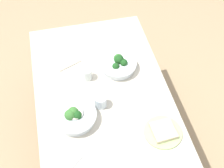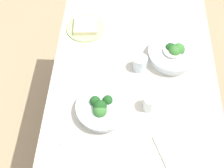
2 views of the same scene
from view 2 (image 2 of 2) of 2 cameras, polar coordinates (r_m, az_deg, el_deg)
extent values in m
plane|color=tan|center=(2.17, 2.96, -10.69)|extent=(6.00, 6.00, 0.00)
cube|color=beige|center=(1.56, 4.06, -0.12)|extent=(1.35, 0.85, 0.01)
cube|color=brown|center=(1.57, 4.03, -0.44)|extent=(1.31, 0.82, 0.02)
cylinder|color=brown|center=(2.24, 12.10, 6.38)|extent=(0.07, 0.07, 0.67)
cylinder|color=brown|center=(2.22, -4.77, 7.18)|extent=(0.07, 0.07, 0.67)
cylinder|color=white|center=(1.45, -1.74, -4.69)|extent=(0.22, 0.22, 0.05)
cylinder|color=white|center=(1.42, -1.76, -4.13)|extent=(0.25, 0.25, 0.01)
sphere|color=#1E511E|center=(1.43, -0.80, -3.00)|extent=(0.05, 0.05, 0.05)
sphere|color=#1E511E|center=(1.40, -2.22, -4.21)|extent=(0.06, 0.06, 0.06)
sphere|color=#3D7A33|center=(1.40, -2.26, -4.96)|extent=(0.06, 0.06, 0.06)
sphere|color=#1E511E|center=(1.42, -3.15, -3.16)|extent=(0.05, 0.05, 0.05)
cylinder|color=white|center=(1.66, 11.01, 5.14)|extent=(0.23, 0.23, 0.05)
cylinder|color=white|center=(1.64, 11.18, 5.82)|extent=(0.26, 0.26, 0.01)
sphere|color=#1E511E|center=(1.64, 10.72, 6.57)|extent=(0.05, 0.05, 0.05)
sphere|color=#33702D|center=(1.63, 11.21, 6.27)|extent=(0.05, 0.05, 0.05)
sphere|color=#3D7A33|center=(1.62, 11.48, 5.92)|extent=(0.06, 0.06, 0.06)
sphere|color=#3D7A33|center=(1.64, 12.17, 6.27)|extent=(0.07, 0.07, 0.07)
cylinder|color=beige|center=(1.63, 11.13, 6.03)|extent=(0.10, 0.10, 0.01)
cylinder|color=#B7D684|center=(1.80, -4.86, 10.28)|extent=(0.22, 0.22, 0.01)
cube|color=beige|center=(1.79, -4.90, 10.72)|extent=(0.14, 0.14, 0.03)
cylinder|color=silver|center=(1.59, 5.21, 3.84)|extent=(0.07, 0.07, 0.08)
cylinder|color=silver|center=(1.46, 6.99, -3.46)|extent=(0.07, 0.07, 0.08)
cube|color=#B7B7BC|center=(1.88, 12.08, 11.28)|extent=(0.06, 0.07, 0.00)
cube|color=#B7B7BC|center=(1.85, 10.86, 10.59)|extent=(0.03, 0.03, 0.00)
cube|color=#B7B7BC|center=(1.36, -6.96, -14.95)|extent=(0.04, 0.06, 0.00)
cube|color=#B7B7BC|center=(1.41, -9.06, -11.03)|extent=(0.11, 0.16, 0.00)
cube|color=#B1A997|center=(1.41, 12.20, -11.89)|extent=(0.24, 0.23, 0.01)
camera|label=1|loc=(2.05, 21.18, 60.44)|focal=47.74mm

